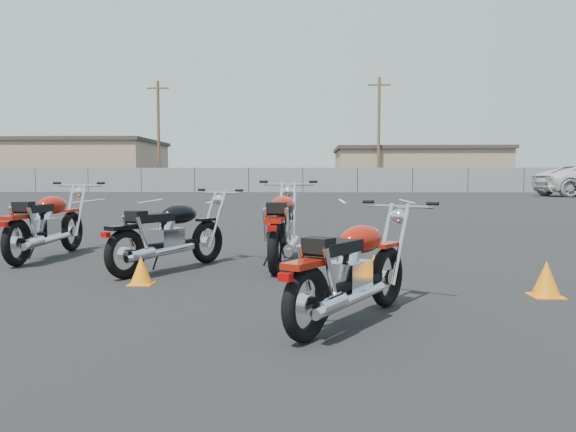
{
  "coord_description": "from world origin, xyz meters",
  "views": [
    {
      "loc": [
        0.46,
        -6.26,
        1.13
      ],
      "look_at": [
        0.2,
        0.6,
        0.65
      ],
      "focal_mm": 35.0,
      "sensor_mm": 36.0,
      "label": 1
    }
  ],
  "objects_px": {
    "motorcycle_front_red": "(47,224)",
    "motorcycle_third_red": "(282,227)",
    "motorcycle_rear_red": "(352,269)",
    "motorcycle_second_black": "(170,234)"
  },
  "relations": [
    {
      "from": "motorcycle_front_red",
      "to": "motorcycle_third_red",
      "type": "xyz_separation_m",
      "value": [
        3.29,
        -0.48,
        0.01
      ]
    },
    {
      "from": "motorcycle_front_red",
      "to": "motorcycle_rear_red",
      "type": "relative_size",
      "value": 1.23
    },
    {
      "from": "motorcycle_second_black",
      "to": "motorcycle_third_red",
      "type": "bearing_deg",
      "value": 19.45
    },
    {
      "from": "motorcycle_front_red",
      "to": "motorcycle_third_red",
      "type": "distance_m",
      "value": 3.32
    },
    {
      "from": "motorcycle_second_black",
      "to": "motorcycle_rear_red",
      "type": "xyz_separation_m",
      "value": [
        2.01,
        -2.35,
        -0.03
      ]
    },
    {
      "from": "motorcycle_front_red",
      "to": "motorcycle_second_black",
      "type": "distance_m",
      "value": 2.18
    },
    {
      "from": "motorcycle_third_red",
      "to": "motorcycle_rear_red",
      "type": "distance_m",
      "value": 2.91
    },
    {
      "from": "motorcycle_second_black",
      "to": "motorcycle_third_red",
      "type": "distance_m",
      "value": 1.41
    },
    {
      "from": "motorcycle_second_black",
      "to": "motorcycle_rear_red",
      "type": "bearing_deg",
      "value": -49.52
    },
    {
      "from": "motorcycle_second_black",
      "to": "motorcycle_rear_red",
      "type": "distance_m",
      "value": 3.1
    }
  ]
}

